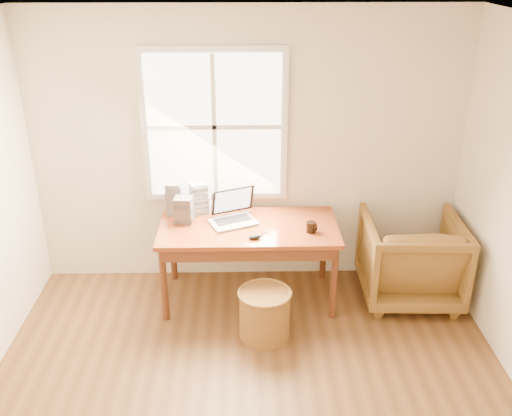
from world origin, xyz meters
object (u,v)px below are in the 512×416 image
at_px(desk, 249,228).
at_px(laptop, 233,208).
at_px(coffee_mug, 311,227).
at_px(cd_stack_a, 199,198).
at_px(wicker_stool, 265,314).
at_px(armchair, 411,258).

distance_m(desk, laptop, 0.23).
distance_m(coffee_mug, cd_stack_a, 1.09).
bearing_deg(laptop, wicker_stool, -91.07).
distance_m(armchair, coffee_mug, 1.03).
distance_m(wicker_stool, laptop, 0.98).
relative_size(armchair, wicker_stool, 2.10).
bearing_deg(desk, coffee_mug, -14.13).
bearing_deg(laptop, coffee_mug, -38.68).
distance_m(desk, cd_stack_a, 0.56).
distance_m(wicker_stool, coffee_mug, 0.85).
height_order(armchair, cd_stack_a, cd_stack_a).
xyz_separation_m(laptop, coffee_mug, (0.68, -0.18, -0.11)).
height_order(wicker_stool, cd_stack_a, cd_stack_a).
bearing_deg(desk, cd_stack_a, 148.82).
distance_m(laptop, cd_stack_a, 0.39).
height_order(laptop, coffee_mug, laptop).
xyz_separation_m(desk, laptop, (-0.14, 0.05, 0.18)).
relative_size(armchair, laptop, 2.03).
bearing_deg(coffee_mug, laptop, 143.40).
height_order(desk, laptop, laptop).
distance_m(desk, wicker_stool, 0.80).
bearing_deg(coffee_mug, wicker_stool, -153.62).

